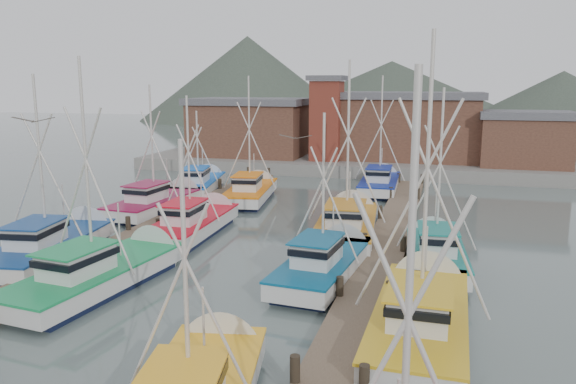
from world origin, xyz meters
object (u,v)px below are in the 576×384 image
(lookout_tower, at_px, (327,118))
(boat_12, at_px, (252,191))
(boat_8, at_px, (196,222))
(boat_4, at_px, (106,272))

(lookout_tower, height_order, boat_12, lookout_tower)
(boat_8, xyz_separation_m, boat_12, (-0.11, 10.49, 0.01))
(boat_8, distance_m, boat_12, 10.49)
(lookout_tower, xyz_separation_m, boat_4, (-2.40, -35.73, -4.86))
(lookout_tower, relative_size, boat_4, 0.78)
(boat_4, bearing_deg, boat_12, 96.72)
(boat_4, bearing_deg, lookout_tower, 92.42)
(boat_12, bearing_deg, boat_8, -97.69)
(boat_8, height_order, boat_12, boat_12)
(boat_12, bearing_deg, lookout_tower, 72.53)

